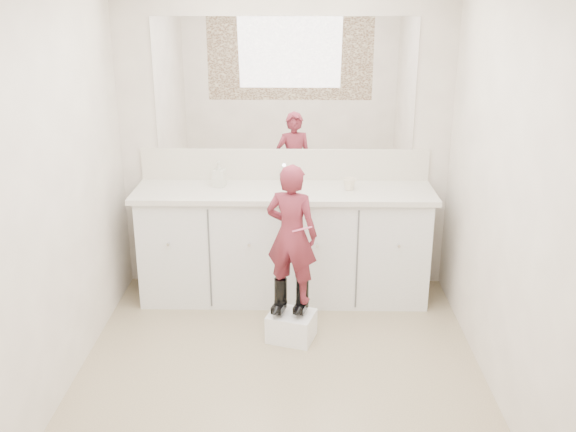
{
  "coord_description": "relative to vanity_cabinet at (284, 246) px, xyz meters",
  "views": [
    {
      "loc": [
        0.11,
        -3.45,
        2.32
      ],
      "look_at": [
        0.04,
        0.68,
        0.86
      ],
      "focal_mm": 40.0,
      "sensor_mm": 36.0,
      "label": 1
    }
  ],
  "objects": [
    {
      "name": "countertop",
      "position": [
        0.0,
        -0.01,
        0.45
      ],
      "size": [
        2.28,
        0.58,
        0.04
      ],
      "primitive_type": "cube",
      "color": "beige",
      "rests_on": "vanity_cabinet"
    },
    {
      "name": "faucet",
      "position": [
        0.0,
        0.15,
        0.52
      ],
      "size": [
        0.08,
        0.08,
        0.1
      ],
      "primitive_type": "cylinder",
      "color": "silver",
      "rests_on": "countertop"
    },
    {
      "name": "toddler",
      "position": [
        0.07,
        -0.67,
        0.35
      ],
      "size": [
        0.41,
        0.33,
        0.97
      ],
      "primitive_type": "imported",
      "rotation": [
        0.0,
        0.0,
        2.84
      ],
      "color": "#AF354E",
      "rests_on": "step_stool"
    },
    {
      "name": "mirror",
      "position": [
        0.0,
        0.26,
        1.22
      ],
      "size": [
        2.0,
        0.02,
        1.0
      ],
      "primitive_type": "cube",
      "color": "white",
      "rests_on": "wall_back"
    },
    {
      "name": "dot_panel",
      "position": [
        0.0,
        -2.71,
        1.22
      ],
      "size": [
        2.0,
        0.01,
        1.2
      ],
      "primitive_type": "cube",
      "color": "#472819",
      "rests_on": "wall_front"
    },
    {
      "name": "boot_right",
      "position": [
        0.14,
        -0.67,
        -0.1
      ],
      "size": [
        0.14,
        0.19,
        0.26
      ],
      "primitive_type": null,
      "rotation": [
        0.0,
        0.0,
        -0.3
      ],
      "color": "black",
      "rests_on": "step_stool"
    },
    {
      "name": "wall_left",
      "position": [
        -1.3,
        -1.23,
        0.78
      ],
      "size": [
        0.0,
        3.0,
        3.0
      ],
      "primitive_type": "plane",
      "rotation": [
        1.57,
        0.0,
        1.57
      ],
      "color": "beige",
      "rests_on": "floor"
    },
    {
      "name": "cup",
      "position": [
        0.5,
        -0.01,
        0.51
      ],
      "size": [
        0.11,
        0.11,
        0.09
      ],
      "primitive_type": "imported",
      "rotation": [
        0.0,
        0.0,
        0.13
      ],
      "color": "beige",
      "rests_on": "countertop"
    },
    {
      "name": "toothbrush",
      "position": [
        0.14,
        -0.75,
        0.42
      ],
      "size": [
        0.13,
        0.05,
        0.06
      ],
      "primitive_type": "cylinder",
      "rotation": [
        0.0,
        1.22,
        -0.3
      ],
      "color": "#F8608C",
      "rests_on": "toddler"
    },
    {
      "name": "wall_front",
      "position": [
        0.0,
        -2.73,
        0.77
      ],
      "size": [
        2.6,
        0.0,
        2.6
      ],
      "primitive_type": "plane",
      "rotation": [
        -1.57,
        0.0,
        0.0
      ],
      "color": "beige",
      "rests_on": "floor"
    },
    {
      "name": "backsplash",
      "position": [
        0.0,
        0.26,
        0.59
      ],
      "size": [
        2.28,
        0.03,
        0.25
      ],
      "primitive_type": "cube",
      "color": "beige",
      "rests_on": "countertop"
    },
    {
      "name": "wall_right",
      "position": [
        1.3,
        -1.23,
        0.78
      ],
      "size": [
        0.0,
        3.0,
        3.0
      ],
      "primitive_type": "plane",
      "rotation": [
        1.57,
        0.0,
        -1.57
      ],
      "color": "beige",
      "rests_on": "floor"
    },
    {
      "name": "step_stool",
      "position": [
        0.07,
        -0.69,
        -0.33
      ],
      "size": [
        0.37,
        0.33,
        0.2
      ],
      "primitive_type": "cube",
      "rotation": [
        0.0,
        0.0,
        -0.3
      ],
      "color": "white",
      "rests_on": "floor"
    },
    {
      "name": "vanity_cabinet",
      "position": [
        0.0,
        0.0,
        0.0
      ],
      "size": [
        2.2,
        0.55,
        0.85
      ],
      "primitive_type": "cube",
      "color": "silver",
      "rests_on": "floor"
    },
    {
      "name": "floor",
      "position": [
        0.0,
        -1.23,
        -0.42
      ],
      "size": [
        3.0,
        3.0,
        0.0
      ],
      "primitive_type": "plane",
      "color": "#876E58",
      "rests_on": "ground"
    },
    {
      "name": "wall_back",
      "position": [
        0.0,
        0.27,
        0.77
      ],
      "size": [
        2.6,
        0.0,
        2.6
      ],
      "primitive_type": "plane",
      "rotation": [
        1.57,
        0.0,
        0.0
      ],
      "color": "beige",
      "rests_on": "floor"
    },
    {
      "name": "boot_left",
      "position": [
        -0.01,
        -0.67,
        -0.1
      ],
      "size": [
        0.14,
        0.19,
        0.26
      ],
      "primitive_type": null,
      "rotation": [
        0.0,
        0.0,
        -0.3
      ],
      "color": "black",
      "rests_on": "step_stool"
    },
    {
      "name": "soap_bottle",
      "position": [
        -0.5,
        0.06,
        0.56
      ],
      "size": [
        0.11,
        0.11,
        0.2
      ],
      "primitive_type": "imported",
      "rotation": [
        0.0,
        0.0,
        -0.19
      ],
      "color": "beige",
      "rests_on": "countertop"
    }
  ]
}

